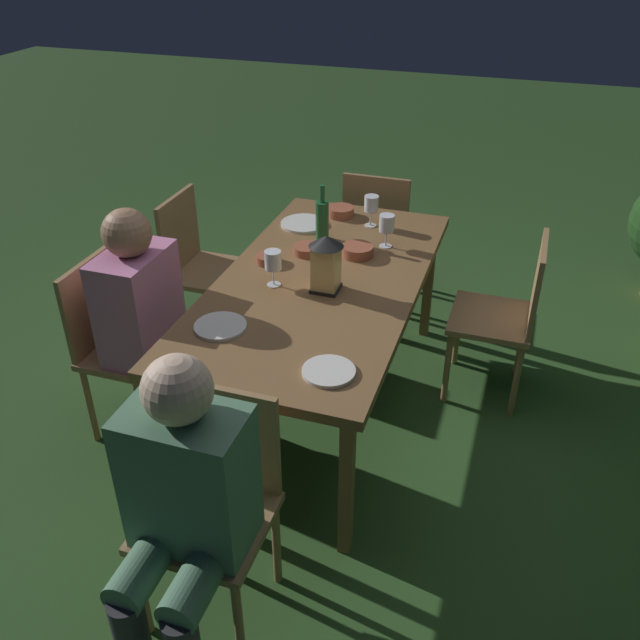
# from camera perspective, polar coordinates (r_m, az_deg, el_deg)

# --- Properties ---
(ground_plane) EXTENTS (16.00, 16.00, 0.00)m
(ground_plane) POSITION_cam_1_polar(r_m,az_deg,el_deg) (3.53, -0.00, -7.12)
(ground_plane) COLOR #2D5123
(dining_table) EXTENTS (1.82, 0.90, 0.74)m
(dining_table) POSITION_cam_1_polar(r_m,az_deg,el_deg) (3.14, -0.00, 2.58)
(dining_table) COLOR brown
(dining_table) RESTS_ON ground
(chair_side_right_a) EXTENTS (0.42, 0.40, 0.87)m
(chair_side_right_a) POSITION_cam_1_polar(r_m,az_deg,el_deg) (3.47, 15.51, 0.68)
(chair_side_right_a) COLOR #937047
(chair_side_right_a) RESTS_ON ground
(chair_head_far) EXTENTS (0.40, 0.42, 0.87)m
(chair_head_far) POSITION_cam_1_polar(r_m,az_deg,el_deg) (2.41, -8.92, -14.52)
(chair_head_far) COLOR #937047
(chair_head_far) RESTS_ON ground
(person_in_green) EXTENTS (0.48, 0.38, 1.15)m
(person_in_green) POSITION_cam_1_polar(r_m,az_deg,el_deg) (2.19, -11.56, -15.21)
(person_in_green) COLOR #4C7A5B
(person_in_green) RESTS_ON ground
(chair_head_near) EXTENTS (0.40, 0.42, 0.87)m
(chair_head_near) POSITION_cam_1_polar(r_m,az_deg,el_deg) (4.23, 4.96, 7.56)
(chair_head_near) COLOR #937047
(chair_head_near) RESTS_ON ground
(chair_side_left_a) EXTENTS (0.42, 0.40, 0.87)m
(chair_side_left_a) POSITION_cam_1_polar(r_m,az_deg,el_deg) (3.87, -10.05, 4.75)
(chair_side_left_a) COLOR #937047
(chair_side_left_a) RESTS_ON ground
(chair_side_left_b) EXTENTS (0.42, 0.40, 0.87)m
(chair_side_left_b) POSITION_cam_1_polar(r_m,az_deg,el_deg) (3.27, -16.50, -1.58)
(chair_side_left_b) COLOR #937047
(chair_side_left_b) RESTS_ON ground
(person_in_pink) EXTENTS (0.38, 0.47, 1.15)m
(person_in_pink) POSITION_cam_1_polar(r_m,az_deg,el_deg) (3.10, -13.90, 0.11)
(person_in_pink) COLOR #C675A3
(person_in_pink) RESTS_ON ground
(lantern_centerpiece) EXTENTS (0.15, 0.15, 0.27)m
(lantern_centerpiece) POSITION_cam_1_polar(r_m,az_deg,el_deg) (2.96, 0.52, 5.07)
(lantern_centerpiece) COLOR black
(lantern_centerpiece) RESTS_ON dining_table
(green_bottle_on_table) EXTENTS (0.07, 0.07, 0.29)m
(green_bottle_on_table) POSITION_cam_1_polar(r_m,az_deg,el_deg) (3.47, 0.18, 8.51)
(green_bottle_on_table) COLOR #1E5B2D
(green_bottle_on_table) RESTS_ON dining_table
(wine_glass_a) EXTENTS (0.08, 0.08, 0.17)m
(wine_glass_a) POSITION_cam_1_polar(r_m,az_deg,el_deg) (3.02, -3.99, 4.92)
(wine_glass_a) COLOR silver
(wine_glass_a) RESTS_ON dining_table
(wine_glass_b) EXTENTS (0.08, 0.08, 0.17)m
(wine_glass_b) POSITION_cam_1_polar(r_m,az_deg,el_deg) (3.39, 5.65, 7.99)
(wine_glass_b) COLOR silver
(wine_glass_b) RESTS_ON dining_table
(wine_glass_c) EXTENTS (0.08, 0.08, 0.17)m
(wine_glass_c) POSITION_cam_1_polar(r_m,az_deg,el_deg) (3.62, 4.35, 9.63)
(wine_glass_c) COLOR silver
(wine_glass_c) RESTS_ON dining_table
(plate_a) EXTENTS (0.20, 0.20, 0.01)m
(plate_a) POSITION_cam_1_polar(r_m,az_deg,el_deg) (2.50, 0.74, -4.36)
(plate_a) COLOR silver
(plate_a) RESTS_ON dining_table
(plate_b) EXTENTS (0.25, 0.25, 0.01)m
(plate_b) POSITION_cam_1_polar(r_m,az_deg,el_deg) (3.67, -1.38, 8.13)
(plate_b) COLOR silver
(plate_b) RESTS_ON dining_table
(plate_c) EXTENTS (0.22, 0.22, 0.01)m
(plate_c) POSITION_cam_1_polar(r_m,az_deg,el_deg) (2.78, -8.40, -0.54)
(plate_c) COLOR silver
(plate_c) RESTS_ON dining_table
(bowl_olives) EXTENTS (0.12, 0.12, 0.04)m
(bowl_olives) POSITION_cam_1_polar(r_m,az_deg,el_deg) (3.27, -4.37, 5.20)
(bowl_olives) COLOR #9E5138
(bowl_olives) RESTS_ON dining_table
(bowl_bread) EXTENTS (0.14, 0.14, 0.04)m
(bowl_bread) POSITION_cam_1_polar(r_m,az_deg,el_deg) (3.35, -1.08, 5.99)
(bowl_bread) COLOR #9E5138
(bowl_bread) RESTS_ON dining_table
(bowl_salad) EXTENTS (0.14, 0.14, 0.05)m
(bowl_salad) POSITION_cam_1_polar(r_m,az_deg,el_deg) (3.77, 1.77, 9.16)
(bowl_salad) COLOR #9E5138
(bowl_salad) RESTS_ON dining_table
(bowl_dip) EXTENTS (0.16, 0.16, 0.05)m
(bowl_dip) POSITION_cam_1_polar(r_m,az_deg,el_deg) (3.33, 3.19, 5.89)
(bowl_dip) COLOR #9E5138
(bowl_dip) RESTS_ON dining_table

